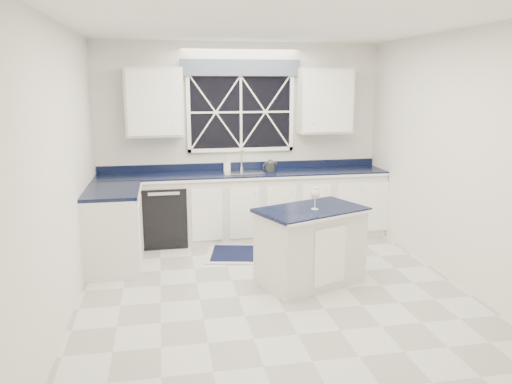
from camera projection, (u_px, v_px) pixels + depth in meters
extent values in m
plane|color=silver|center=(275.00, 294.00, 5.19)|extent=(4.50, 4.50, 0.00)
cube|color=white|center=(241.00, 140.00, 7.06)|extent=(4.00, 0.10, 2.70)
cube|color=silver|center=(244.00, 207.00, 6.97)|extent=(3.98, 0.60, 0.90)
cube|color=silver|center=(114.00, 230.00, 5.89)|extent=(0.60, 1.00, 0.90)
cube|color=black|center=(244.00, 174.00, 6.87)|extent=(3.98, 0.64, 0.04)
cube|color=black|center=(165.00, 214.00, 6.78)|extent=(0.60, 0.58, 0.82)
cube|color=black|center=(241.00, 112.00, 6.95)|extent=(1.40, 0.02, 1.00)
cube|color=slate|center=(241.00, 68.00, 6.76)|extent=(1.65, 0.04, 0.22)
cube|color=silver|center=(154.00, 102.00, 6.57)|extent=(0.75, 0.34, 0.90)
cube|color=silver|center=(325.00, 101.00, 7.00)|extent=(0.75, 0.34, 0.90)
cylinder|color=silver|center=(242.00, 169.00, 7.07)|extent=(0.05, 0.05, 0.04)
cylinder|color=silver|center=(242.00, 159.00, 7.04)|extent=(0.02, 0.02, 0.28)
cylinder|color=silver|center=(243.00, 150.00, 6.93)|extent=(0.02, 0.18, 0.02)
cube|color=silver|center=(310.00, 247.00, 5.41)|extent=(1.22, 0.97, 0.80)
cube|color=black|center=(311.00, 210.00, 5.32)|extent=(1.29, 1.04, 0.04)
cube|color=beige|center=(255.00, 254.00, 6.37)|extent=(1.36, 0.99, 0.01)
cube|color=black|center=(255.00, 253.00, 6.37)|extent=(1.20, 0.83, 0.01)
cylinder|color=#2E2E31|center=(270.00, 167.00, 6.95)|extent=(0.20, 0.20, 0.12)
cone|color=#2E2E31|center=(270.00, 161.00, 6.93)|extent=(0.16, 0.16, 0.05)
torus|color=#2E2E31|center=(266.00, 167.00, 6.90)|extent=(0.10, 0.05, 0.10)
cylinder|color=#2E2E31|center=(275.00, 165.00, 7.00)|extent=(0.06, 0.04, 0.08)
cylinder|color=silver|center=(315.00, 209.00, 5.28)|extent=(0.08, 0.08, 0.01)
cylinder|color=silver|center=(315.00, 203.00, 5.26)|extent=(0.01, 0.01, 0.12)
ellipsoid|color=silver|center=(315.00, 193.00, 5.24)|extent=(0.10, 0.10, 0.12)
cylinder|color=#D9BF73|center=(315.00, 196.00, 5.25)|extent=(0.08, 0.08, 0.05)
imported|color=silver|center=(227.00, 164.00, 7.02)|extent=(0.11, 0.11, 0.19)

